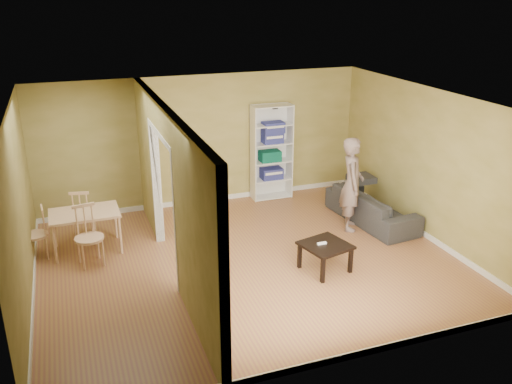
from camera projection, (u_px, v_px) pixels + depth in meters
room_shell at (248, 186)px, 8.28m from camera, size 6.50×6.50×6.50m
partition at (171, 195)px, 7.90m from camera, size 0.22×5.50×2.60m
wall_speaker at (275, 106)px, 10.91m from camera, size 0.10×0.10×0.10m
sofa at (372, 202)px, 10.11m from camera, size 2.09×1.06×0.77m
person at (352, 176)px, 9.61m from camera, size 0.90×0.82×2.01m
bookshelf at (271, 152)px, 11.13m from camera, size 0.83×0.36×1.96m
paper_box_navy_a at (271, 173)px, 11.25m from camera, size 0.44×0.29×0.22m
paper_box_teal at (270, 156)px, 11.10m from camera, size 0.42×0.28×0.22m
paper_box_navy_b at (272, 138)px, 10.98m from camera, size 0.41×0.27×0.21m
paper_box_navy_c at (273, 127)px, 10.90m from camera, size 0.43×0.28×0.22m
coffee_table at (325, 248)px, 8.34m from camera, size 0.67×0.67×0.45m
game_controller at (322, 243)px, 8.31m from camera, size 0.15×0.04×0.03m
dining_table at (85, 216)px, 8.90m from camera, size 1.11×0.74×0.69m
chair_left at (35, 233)px, 8.70m from camera, size 0.43×0.43×0.88m
chair_near at (89, 237)px, 8.47m from camera, size 0.52×0.52×0.98m
chair_far at (83, 213)px, 9.41m from camera, size 0.50×0.50×0.93m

